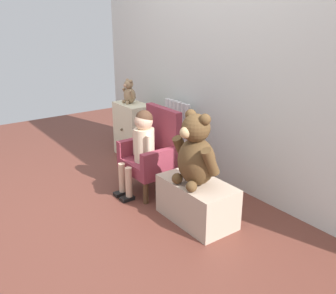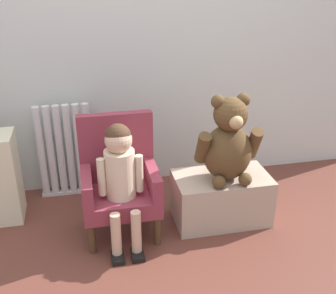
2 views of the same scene
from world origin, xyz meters
The scene contains 9 objects.
ground_plane centered at (0.00, 0.00, 0.00)m, with size 6.00×6.00×0.00m, color brown.
back_wall centered at (0.00, 1.14, 1.20)m, with size 3.80×0.05×2.40m, color silver.
radiator centered at (-0.46, 1.01, 0.32)m, with size 0.37×0.05×0.65m.
small_dresser centered at (-0.95, 0.79, 0.28)m, with size 0.41×0.27×0.57m.
child_armchair centered at (-0.15, 0.52, 0.33)m, with size 0.44×0.37×0.71m.
child_figure centered at (-0.15, 0.41, 0.46)m, with size 0.25×0.35×0.72m.
low_bench centered at (0.47, 0.49, 0.15)m, with size 0.58×0.33×0.31m, color tan.
large_teddy_bear centered at (0.49, 0.45, 0.54)m, with size 0.38×0.27×0.53m.
small_teddy_bear centered at (-0.98, 0.79, 0.68)m, with size 0.18×0.13×0.25m.
Camera 1 is at (2.33, -1.11, 1.45)m, focal length 40.00 mm.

